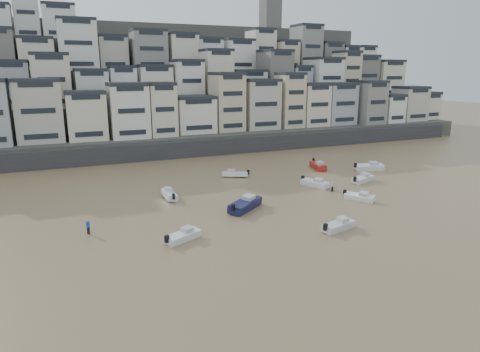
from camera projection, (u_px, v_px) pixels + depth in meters
name	position (u px, v px, depth m)	size (l,w,h in m)	color
ground	(346.00, 326.00, 31.33)	(400.00, 400.00, 0.00)	#8F754D
harbor_wall	(199.00, 148.00, 92.65)	(140.00, 3.00, 3.50)	#38383A
hillside	(172.00, 88.00, 127.24)	(141.04, 66.00, 50.00)	#4C4C47
boat_a	(339.00, 224.00, 49.94)	(4.93, 1.61, 1.35)	silver
boat_b	(359.00, 196.00, 61.08)	(4.61, 1.51, 1.26)	white
boat_c	(245.00, 203.00, 57.20)	(6.76, 2.21, 1.84)	#14173E
boat_d	(363.00, 178.00, 71.15)	(5.23, 1.71, 1.43)	silver
boat_e	(315.00, 182.00, 68.39)	(5.22, 1.71, 1.42)	silver
boat_f	(169.00, 194.00, 62.23)	(5.02, 1.64, 1.37)	silver
boat_g	(369.00, 166.00, 79.45)	(5.81, 1.90, 1.59)	white
boat_h	(235.00, 173.00, 74.67)	(4.85, 1.59, 1.32)	silver
boat_i	(318.00, 164.00, 80.80)	(5.83, 1.91, 1.59)	#A21C13
boat_j	(183.00, 235.00, 46.80)	(4.72, 1.54, 1.29)	silver
person_blue	(88.00, 227.00, 48.63)	(0.44, 0.44, 1.74)	#1A39C5
person_pink	(332.00, 186.00, 65.58)	(0.44, 0.44, 1.74)	#CB8F9F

